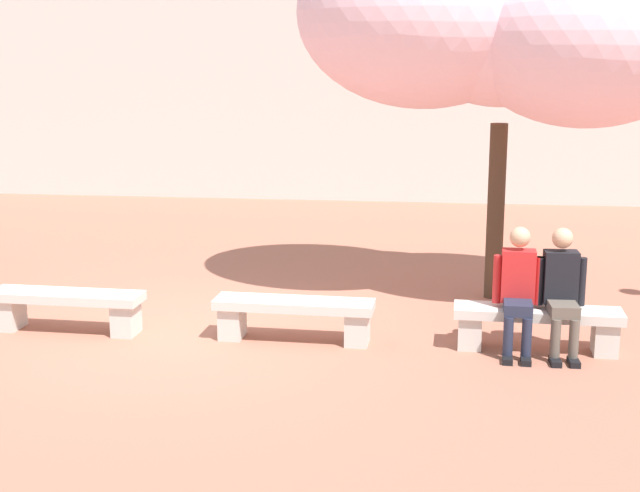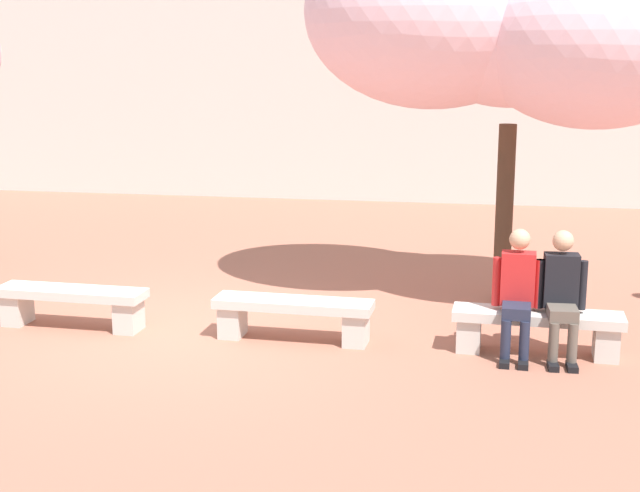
{
  "view_description": "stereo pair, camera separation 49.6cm",
  "coord_description": "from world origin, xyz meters",
  "px_view_note": "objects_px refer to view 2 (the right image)",
  "views": [
    {
      "loc": [
        2.71,
        -9.0,
        3.01
      ],
      "look_at": [
        1.52,
        0.2,
        1.0
      ],
      "focal_mm": 50.0,
      "sensor_mm": 36.0,
      "label": 1
    },
    {
      "loc": [
        3.2,
        -8.93,
        3.01
      ],
      "look_at": [
        1.52,
        0.2,
        1.0
      ],
      "focal_mm": 50.0,
      "sensor_mm": 36.0,
      "label": 2
    }
  ],
  "objects_px": {
    "stone_bench_near_west": "(71,301)",
    "stone_bench_center": "(293,313)",
    "cherry_tree_main": "(508,24)",
    "person_seated_right": "(562,290)",
    "stone_bench_near_east": "(537,326)",
    "person_seated_left": "(517,288)"
  },
  "relations": [
    {
      "from": "stone_bench_near_west",
      "to": "stone_bench_center",
      "type": "distance_m",
      "value": 2.54
    },
    {
      "from": "stone_bench_near_west",
      "to": "cherry_tree_main",
      "type": "relative_size",
      "value": 0.35
    },
    {
      "from": "stone_bench_near_west",
      "to": "person_seated_right",
      "type": "xyz_separation_m",
      "value": [
        5.29,
        -0.05,
        0.4
      ]
    },
    {
      "from": "stone_bench_center",
      "to": "stone_bench_near_east",
      "type": "bearing_deg",
      "value": 0.0
    },
    {
      "from": "person_seated_right",
      "to": "cherry_tree_main",
      "type": "distance_m",
      "value": 3.38
    },
    {
      "from": "stone_bench_near_west",
      "to": "cherry_tree_main",
      "type": "height_order",
      "value": "cherry_tree_main"
    },
    {
      "from": "stone_bench_near_west",
      "to": "stone_bench_center",
      "type": "xyz_separation_m",
      "value": [
        2.54,
        0.0,
        0.0
      ]
    },
    {
      "from": "stone_bench_near_east",
      "to": "cherry_tree_main",
      "type": "xyz_separation_m",
      "value": [
        -0.38,
        1.95,
        3.05
      ]
    },
    {
      "from": "stone_bench_center",
      "to": "cherry_tree_main",
      "type": "relative_size",
      "value": 0.35
    },
    {
      "from": "stone_bench_center",
      "to": "stone_bench_near_east",
      "type": "xyz_separation_m",
      "value": [
        2.54,
        0.0,
        0.0
      ]
    },
    {
      "from": "stone_bench_center",
      "to": "person_seated_right",
      "type": "relative_size",
      "value": 1.33
    },
    {
      "from": "stone_bench_near_east",
      "to": "cherry_tree_main",
      "type": "height_order",
      "value": "cherry_tree_main"
    },
    {
      "from": "person_seated_right",
      "to": "stone_bench_center",
      "type": "bearing_deg",
      "value": 178.89
    },
    {
      "from": "stone_bench_center",
      "to": "person_seated_left",
      "type": "distance_m",
      "value": 2.36
    },
    {
      "from": "stone_bench_center",
      "to": "person_seated_left",
      "type": "xyz_separation_m",
      "value": [
        2.32,
        -0.05,
        0.4
      ]
    },
    {
      "from": "person_seated_right",
      "to": "person_seated_left",
      "type": "bearing_deg",
      "value": -180.0
    },
    {
      "from": "stone_bench_near_east",
      "to": "person_seated_right",
      "type": "xyz_separation_m",
      "value": [
        0.22,
        -0.05,
        0.4
      ]
    },
    {
      "from": "stone_bench_near_east",
      "to": "stone_bench_near_west",
      "type": "bearing_deg",
      "value": 180.0
    },
    {
      "from": "stone_bench_near_west",
      "to": "stone_bench_near_east",
      "type": "xyz_separation_m",
      "value": [
        5.07,
        0.0,
        0.0
      ]
    },
    {
      "from": "person_seated_left",
      "to": "person_seated_right",
      "type": "xyz_separation_m",
      "value": [
        0.43,
        0.0,
        0.0
      ]
    },
    {
      "from": "stone_bench_near_east",
      "to": "person_seated_right",
      "type": "distance_m",
      "value": 0.46
    },
    {
      "from": "person_seated_left",
      "to": "cherry_tree_main",
      "type": "height_order",
      "value": "cherry_tree_main"
    }
  ]
}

